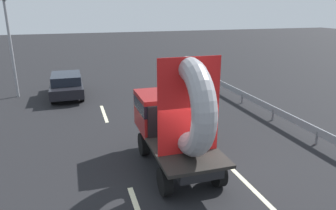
{
  "coord_description": "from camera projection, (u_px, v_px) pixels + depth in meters",
  "views": [
    {
      "loc": [
        -3.45,
        -8.14,
        5.3
      ],
      "look_at": [
        -0.32,
        1.9,
        1.96
      ],
      "focal_mm": 33.22,
      "sensor_mm": 36.0,
      "label": 1
    }
  ],
  "objects": [
    {
      "name": "distant_sedan",
      "position": [
        67.0,
        84.0,
        18.94
      ],
      "size": [
        1.86,
        4.34,
        1.41
      ],
      "color": "black",
      "rests_on": "ground_plane"
    },
    {
      "name": "flatbed_truck",
      "position": [
        176.0,
        116.0,
        10.25
      ],
      "size": [
        2.02,
        4.72,
        3.98
      ],
      "color": "black",
      "rests_on": "ground_plane"
    },
    {
      "name": "lane_dash_left_near",
      "position": [
        137.0,
        208.0,
        8.53
      ],
      "size": [
        0.16,
        2.15,
        0.01
      ],
      "primitive_type": "cube",
      "rotation": [
        0.0,
        0.0,
        1.57
      ],
      "color": "beige",
      "rests_on": "ground_plane"
    },
    {
      "name": "traffic_light",
      "position": [
        8.0,
        26.0,
        17.85
      ],
      "size": [
        0.42,
        0.36,
        6.54
      ],
      "color": "gray",
      "rests_on": "ground_plane"
    },
    {
      "name": "lane_dash_right_far",
      "position": [
        169.0,
        107.0,
        17.11
      ],
      "size": [
        0.16,
        2.62,
        0.01
      ],
      "primitive_type": "cube",
      "rotation": [
        0.0,
        0.0,
        1.57
      ],
      "color": "beige",
      "rests_on": "ground_plane"
    },
    {
      "name": "lane_dash_left_far",
      "position": [
        104.0,
        114.0,
        16.08
      ],
      "size": [
        0.16,
        2.75,
        0.01
      ],
      "primitive_type": "cube",
      "rotation": [
        0.0,
        0.0,
        1.57
      ],
      "color": "beige",
      "rests_on": "ground_plane"
    },
    {
      "name": "guardrail",
      "position": [
        257.0,
        102.0,
        16.32
      ],
      "size": [
        0.1,
        11.63,
        0.71
      ],
      "color": "gray",
      "rests_on": "ground_plane"
    },
    {
      "name": "ground_plane",
      "position": [
        195.0,
        179.0,
        9.99
      ],
      "size": [
        120.0,
        120.0,
        0.0
      ],
      "primitive_type": "plane",
      "color": "black"
    },
    {
      "name": "lane_dash_right_near",
      "position": [
        254.0,
        190.0,
        9.39
      ],
      "size": [
        0.16,
        2.85,
        0.01
      ],
      "primitive_type": "cube",
      "rotation": [
        0.0,
        0.0,
        1.57
      ],
      "color": "beige",
      "rests_on": "ground_plane"
    }
  ]
}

